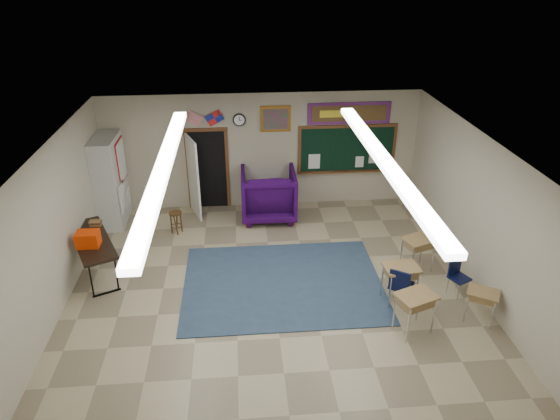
{
  "coord_description": "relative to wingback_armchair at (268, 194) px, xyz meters",
  "views": [
    {
      "loc": [
        -0.57,
        -7.54,
        5.94
      ],
      "look_at": [
        0.21,
        1.5,
        1.32
      ],
      "focal_mm": 32.0,
      "sensor_mm": 36.0,
      "label": 1
    }
  ],
  "objects": [
    {
      "name": "floor",
      "position": [
        -0.11,
        -3.76,
        -0.63
      ],
      "size": [
        9.0,
        9.0,
        0.0
      ],
      "primitive_type": "plane",
      "color": "tan",
      "rests_on": "ground"
    },
    {
      "name": "student_desk_front_right",
      "position": [
        2.95,
        -2.7,
        -0.2
      ],
      "size": [
        0.75,
        0.66,
        0.76
      ],
      "rotation": [
        0.0,
        0.0,
        0.34
      ],
      "color": "olive",
      "rests_on": "floor"
    },
    {
      "name": "doorway",
      "position": [
        -1.61,
        0.59,
        0.43
      ],
      "size": [
        1.1,
        0.89,
        2.16
      ],
      "color": "black",
      "rests_on": "back_wall"
    },
    {
      "name": "ceiling",
      "position": [
        -0.11,
        -3.76,
        2.37
      ],
      "size": [
        8.0,
        9.0,
        0.04
      ],
      "primitive_type": "cube",
      "color": "white",
      "rests_on": "back_wall"
    },
    {
      "name": "wooden_stool",
      "position": [
        -2.26,
        -0.64,
        -0.35
      ],
      "size": [
        0.31,
        0.31,
        0.54
      ],
      "color": "#4D3217",
      "rests_on": "floor"
    },
    {
      "name": "framed_art_print",
      "position": [
        0.24,
        0.7,
        1.72
      ],
      "size": [
        0.75,
        0.05,
        0.65
      ],
      "color": "#A5671F",
      "rests_on": "back_wall"
    },
    {
      "name": "student_desk_back_left",
      "position": [
        2.24,
        -4.6,
        -0.19
      ],
      "size": [
        0.78,
        0.69,
        0.78
      ],
      "rotation": [
        0.0,
        0.0,
        0.37
      ],
      "color": "olive",
      "rests_on": "floor"
    },
    {
      "name": "student_chair_desk_b",
      "position": [
        3.48,
        -3.61,
        -0.27
      ],
      "size": [
        0.48,
        0.48,
        0.72
      ],
      "primitive_type": null,
      "rotation": [
        0.0,
        0.0,
        0.46
      ],
      "color": "black",
      "rests_on": "floor"
    },
    {
      "name": "student_chair_reading",
      "position": [
        -0.18,
        0.35,
        -0.26
      ],
      "size": [
        0.45,
        0.45,
        0.74
      ],
      "primitive_type": null,
      "rotation": [
        0.0,
        0.0,
        3.41
      ],
      "color": "black",
      "rests_on": "floor"
    },
    {
      "name": "right_wall",
      "position": [
        3.89,
        -3.76,
        0.87
      ],
      "size": [
        0.04,
        9.0,
        3.0
      ],
      "primitive_type": "cube",
      "color": "#AAA189",
      "rests_on": "floor"
    },
    {
      "name": "bulletin_board",
      "position": [
        2.09,
        0.7,
        1.82
      ],
      "size": [
        2.1,
        0.05,
        0.55
      ],
      "color": "#AF0F15",
      "rests_on": "back_wall"
    },
    {
      "name": "fluorescent_strips",
      "position": [
        -0.11,
        -3.76,
        2.31
      ],
      "size": [
        3.86,
        6.0,
        0.1
      ],
      "primitive_type": null,
      "color": "white",
      "rests_on": "ceiling"
    },
    {
      "name": "area_rug",
      "position": [
        0.09,
        -2.96,
        -0.62
      ],
      "size": [
        4.0,
        3.0,
        0.02
      ],
      "primitive_type": "cube",
      "color": "#2D4157",
      "rests_on": "floor"
    },
    {
      "name": "folding_table",
      "position": [
        -3.76,
        -2.23,
        -0.18
      ],
      "size": [
        1.4,
        2.05,
        1.12
      ],
      "rotation": [
        0.0,
        0.0,
        0.43
      ],
      "color": "black",
      "rests_on": "floor"
    },
    {
      "name": "wall_flags",
      "position": [
        -1.51,
        0.68,
        1.85
      ],
      "size": [
        1.16,
        0.06,
        0.7
      ],
      "primitive_type": null,
      "color": "red",
      "rests_on": "back_wall"
    },
    {
      "name": "wall_clock",
      "position": [
        -0.66,
        0.71,
        1.72
      ],
      "size": [
        0.32,
        0.05,
        0.32
      ],
      "color": "black",
      "rests_on": "back_wall"
    },
    {
      "name": "back_wall",
      "position": [
        -0.11,
        0.74,
        0.87
      ],
      "size": [
        8.0,
        0.04,
        3.0
      ],
      "primitive_type": "cube",
      "color": "#AAA189",
      "rests_on": "floor"
    },
    {
      "name": "student_chair_desk_a",
      "position": [
        2.24,
        -3.85,
        -0.2
      ],
      "size": [
        0.6,
        0.6,
        0.86
      ],
      "primitive_type": null,
      "rotation": [
        0.0,
        0.0,
        2.55
      ],
      "color": "black",
      "rests_on": "floor"
    },
    {
      "name": "chalkboard",
      "position": [
        2.09,
        0.7,
        0.84
      ],
      "size": [
        2.55,
        0.14,
        1.3
      ],
      "color": "brown",
      "rests_on": "back_wall"
    },
    {
      "name": "left_wall",
      "position": [
        -4.11,
        -3.76,
        0.87
      ],
      "size": [
        0.04,
        9.0,
        3.0
      ],
      "primitive_type": "cube",
      "color": "#AAA189",
      "rests_on": "floor"
    },
    {
      "name": "student_desk_front_left",
      "position": [
        2.25,
        -3.71,
        -0.19
      ],
      "size": [
        0.7,
        0.56,
        0.78
      ],
      "rotation": [
        0.0,
        0.0,
        0.11
      ],
      "color": "olive",
      "rests_on": "floor"
    },
    {
      "name": "storage_cabinet",
      "position": [
        -3.82,
        0.09,
        0.47
      ],
      "size": [
        0.59,
        1.25,
        2.2
      ],
      "color": "#B6B6B1",
      "rests_on": "floor"
    },
    {
      "name": "student_desk_back_right",
      "position": [
        3.54,
        -4.42,
        -0.27
      ],
      "size": [
        0.67,
        0.62,
        0.64
      ],
      "rotation": [
        0.0,
        0.0,
        -0.54
      ],
      "color": "olive",
      "rests_on": "floor"
    },
    {
      "name": "wingback_armchair",
      "position": [
        0.0,
        0.0,
        0.0
      ],
      "size": [
        1.36,
        1.4,
        1.25
      ],
      "primitive_type": "imported",
      "rotation": [
        0.0,
        0.0,
        3.13
      ],
      "color": "#220536",
      "rests_on": "floor"
    }
  ]
}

